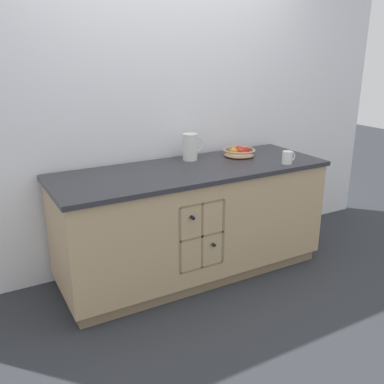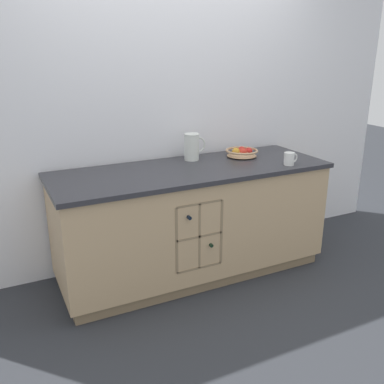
% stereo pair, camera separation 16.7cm
% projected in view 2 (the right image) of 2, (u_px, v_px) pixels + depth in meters
% --- Properties ---
extents(ground_plane, '(14.00, 14.00, 0.00)m').
position_uv_depth(ground_plane, '(192.00, 271.00, 3.53)').
color(ground_plane, '#2D3035').
extents(back_wall, '(4.50, 0.06, 2.55)m').
position_uv_depth(back_wall, '(169.00, 109.00, 3.48)').
color(back_wall, white).
rests_on(back_wall, ground_plane).
extents(kitchen_island, '(2.14, 0.76, 0.88)m').
position_uv_depth(kitchen_island, '(192.00, 221.00, 3.38)').
color(kitchen_island, '#8B7354').
rests_on(kitchen_island, ground_plane).
extents(fruit_bowl, '(0.27, 0.27, 0.08)m').
position_uv_depth(fruit_bowl, '(242.00, 152.00, 3.57)').
color(fruit_bowl, tan).
rests_on(fruit_bowl, kitchen_island).
extents(white_pitcher, '(0.19, 0.12, 0.22)m').
position_uv_depth(white_pitcher, '(192.00, 146.00, 3.44)').
color(white_pitcher, silver).
rests_on(white_pitcher, kitchen_island).
extents(ceramic_mug, '(0.12, 0.08, 0.10)m').
position_uv_depth(ceramic_mug, '(289.00, 159.00, 3.31)').
color(ceramic_mug, white).
rests_on(ceramic_mug, kitchen_island).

